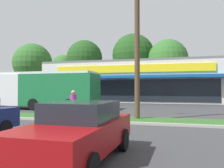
{
  "coord_description": "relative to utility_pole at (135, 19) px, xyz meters",
  "views": [
    {
      "loc": [
        7.52,
        0.84,
        1.83
      ],
      "look_at": [
        2.51,
        18.1,
        2.17
      ],
      "focal_mm": 38.03,
      "sensor_mm": 36.0,
      "label": 1
    }
  ],
  "objects": [
    {
      "name": "tree_mid",
      "position": [
        -6.21,
        31.29,
        2.45
      ],
      "size": [
        8.04,
        8.04,
        12.32
      ],
      "color": "#473323",
      "rests_on": "ground_plane"
    },
    {
      "name": "tree_mid_right",
      "position": [
        0.39,
        29.52,
        1.17
      ],
      "size": [
        7.03,
        7.03,
        10.54
      ],
      "color": "#473323",
      "rests_on": "ground_plane"
    },
    {
      "name": "tree_far_left",
      "position": [
        -27.86,
        30.29,
        1.45
      ],
      "size": [
        8.26,
        8.26,
        11.43
      ],
      "color": "#473323",
      "rests_on": "ground_plane"
    },
    {
      "name": "utility_pole",
      "position": [
        0.0,
        0.0,
        0.0
      ],
      "size": [
        3.03,
        2.4,
        10.97
      ],
      "color": "#4C3826",
      "rests_on": "ground_plane"
    },
    {
      "name": "car_0",
      "position": [
        0.07,
        -7.93,
        -5.08
      ],
      "size": [
        1.87,
        4.28,
        1.48
      ],
      "rotation": [
        0.0,
        0.0,
        -1.57
      ],
      "color": "maroon",
      "rests_on": "ground_plane"
    },
    {
      "name": "curb_lip",
      "position": [
        -4.99,
        -1.51,
        -5.78
      ],
      "size": [
        56.0,
        0.24,
        0.12
      ],
      "primitive_type": "cube",
      "color": "#99968C",
      "rests_on": "ground_plane"
    },
    {
      "name": "storefront_building",
      "position": [
        -3.66,
        22.64,
        -3.05
      ],
      "size": [
        25.21,
        15.19,
        5.57
      ],
      "color": "beige",
      "rests_on": "ground_plane"
    },
    {
      "name": "tree_left",
      "position": [
        -20.73,
        30.87,
        -0.0
      ],
      "size": [
        5.84,
        5.84,
        8.77
      ],
      "color": "#473323",
      "rests_on": "ground_plane"
    },
    {
      "name": "tree_mid_left",
      "position": [
        -15.12,
        28.46,
        1.78
      ],
      "size": [
        6.81,
        6.81,
        11.04
      ],
      "color": "#473323",
      "rests_on": "ground_plane"
    },
    {
      "name": "parking_stripe_2",
      "position": [
        -1.13,
        -7.91,
        -5.83
      ],
      "size": [
        0.12,
        4.8,
        0.01
      ],
      "primitive_type": "cube",
      "color": "silver",
      "rests_on": "ground_plane"
    },
    {
      "name": "grass_median",
      "position": [
        -4.99,
        -0.29,
        -5.78
      ],
      "size": [
        56.0,
        2.2,
        0.12
      ],
      "primitive_type": "cube",
      "color": "#2D5B23",
      "rests_on": "ground_plane"
    },
    {
      "name": "pedestrian_by_pole",
      "position": [
        -2.91,
        -2.02,
        -4.97
      ],
      "size": [
        0.35,
        0.35,
        1.74
      ],
      "rotation": [
        0.0,
        0.0,
        0.51
      ],
      "color": "#1E2338",
      "rests_on": "ground_plane"
    },
    {
      "name": "city_bus",
      "position": [
        -10.12,
        4.82,
        -4.07
      ],
      "size": [
        11.89,
        2.74,
        3.25
      ],
      "rotation": [
        0.0,
        0.0,
        3.15
      ],
      "color": "#196638",
      "rests_on": "ground_plane"
    }
  ]
}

